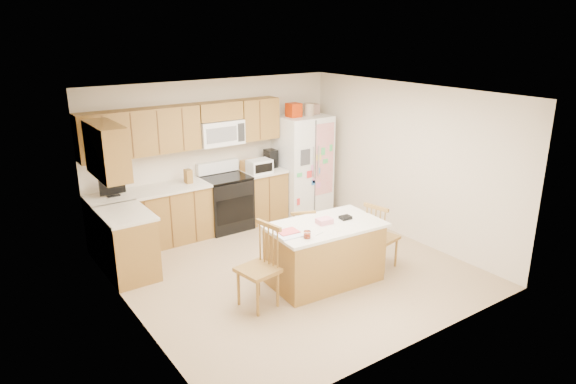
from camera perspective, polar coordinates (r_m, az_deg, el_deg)
ground at (r=7.45m, az=0.36°, el=-8.56°), size 4.50×4.50×0.00m
room_shell at (r=6.92m, az=0.38°, el=2.16°), size 4.60×4.60×2.52m
cabinetry at (r=8.15m, az=-12.64°, el=0.31°), size 3.36×1.56×2.15m
stove at (r=8.80m, az=-6.92°, el=-1.07°), size 0.76×0.65×1.13m
refrigerator at (r=9.41m, az=1.62°, el=3.18°), size 0.90×0.79×2.04m
island at (r=6.96m, az=4.06°, el=-6.73°), size 1.58×0.99×0.92m
windsor_chair_left at (r=6.36m, az=-3.20°, el=-8.49°), size 0.50×0.52×1.05m
windsor_chair_back at (r=7.43m, az=1.48°, el=-5.16°), size 0.49×0.48×0.87m
windsor_chair_right at (r=7.45m, az=10.20°, el=-4.96°), size 0.47×0.49×0.97m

